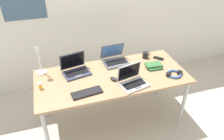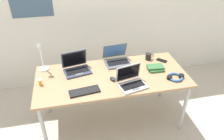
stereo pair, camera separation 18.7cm
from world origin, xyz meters
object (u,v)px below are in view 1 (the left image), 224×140
object	(u,v)px
laptop_by_keyboard	(133,81)
headphones	(174,74)
cell_phone	(158,58)
desk_lamp	(39,60)
coffee_mug	(145,55)
external_keyboard	(87,93)
book_stack	(154,66)
laptop_near_mouse	(75,69)
laptop_mid_desk	(115,59)
computer_mouse	(114,79)
pill_bottle	(40,86)

from	to	relation	value
laptop_by_keyboard	headphones	world-z (taller)	laptop_by_keyboard
headphones	cell_phone	bearing A→B (deg)	89.55
laptop_by_keyboard	cell_phone	world-z (taller)	laptop_by_keyboard
desk_lamp	coffee_mug	world-z (taller)	desk_lamp
desk_lamp	coffee_mug	distance (m)	1.36
laptop_by_keyboard	headphones	xyz separation A→B (m)	(0.54, 0.02, -0.03)
external_keyboard	cell_phone	size ratio (longest dim) A/B	2.43
book_stack	coffee_mug	distance (m)	0.26
laptop_near_mouse	coffee_mug	distance (m)	0.96
external_keyboard	headphones	distance (m)	1.07
laptop_near_mouse	cell_phone	distance (m)	1.12
laptop_mid_desk	external_keyboard	size ratio (longest dim) A/B	1.03
desk_lamp	cell_phone	bearing A→B (deg)	-2.93
laptop_near_mouse	book_stack	xyz separation A→B (m)	(0.96, -0.18, -0.02)
desk_lamp	computer_mouse	world-z (taller)	desk_lamp
desk_lamp	laptop_mid_desk	xyz separation A→B (m)	(0.93, 0.01, -0.15)
external_keyboard	cell_phone	distance (m)	1.16
external_keyboard	pill_bottle	size ratio (longest dim) A/B	4.18
desk_lamp	headphones	world-z (taller)	desk_lamp
desk_lamp	computer_mouse	distance (m)	0.89
external_keyboard	book_stack	xyz separation A→B (m)	(0.91, 0.25, 0.01)
pill_bottle	book_stack	size ratio (longest dim) A/B	0.37
laptop_by_keyboard	external_keyboard	bearing A→B (deg)	-178.57
coffee_mug	laptop_mid_desk	bearing A→B (deg)	177.63
laptop_mid_desk	cell_phone	xyz separation A→B (m)	(0.59, -0.09, -0.04)
laptop_near_mouse	laptop_by_keyboard	distance (m)	0.71
laptop_mid_desk	computer_mouse	xyz separation A→B (m)	(-0.14, -0.38, -0.03)
headphones	desk_lamp	bearing A→B (deg)	162.24
laptop_by_keyboard	pill_bottle	bearing A→B (deg)	167.72
desk_lamp	cell_phone	distance (m)	1.53
cell_phone	laptop_mid_desk	bearing A→B (deg)	129.04
pill_bottle	desk_lamp	bearing A→B (deg)	85.31
pill_bottle	coffee_mug	size ratio (longest dim) A/B	0.70
laptop_by_keyboard	book_stack	size ratio (longest dim) A/B	1.60
desk_lamp	laptop_mid_desk	size ratio (longest dim) A/B	1.18
laptop_near_mouse	book_stack	size ratio (longest dim) A/B	1.65
desk_lamp	headphones	bearing A→B (deg)	-17.76
headphones	book_stack	world-z (taller)	book_stack
pill_bottle	laptop_mid_desk	bearing A→B (deg)	17.36
cell_phone	coffee_mug	size ratio (longest dim) A/B	1.20
computer_mouse	coffee_mug	size ratio (longest dim) A/B	0.85
external_keyboard	book_stack	distance (m)	0.95
cell_phone	laptop_near_mouse	bearing A→B (deg)	137.75
laptop_mid_desk	book_stack	xyz separation A→B (m)	(0.43, -0.27, -0.02)
book_stack	laptop_by_keyboard	bearing A→B (deg)	-147.93
book_stack	desk_lamp	bearing A→B (deg)	169.07
computer_mouse	cell_phone	bearing A→B (deg)	-8.35
headphones	coffee_mug	size ratio (longest dim) A/B	1.89
headphones	coffee_mug	distance (m)	0.51
laptop_mid_desk	cell_phone	world-z (taller)	laptop_mid_desk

